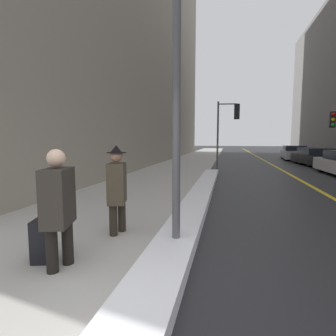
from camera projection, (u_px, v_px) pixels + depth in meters
name	position (u px, v px, depth m)	size (l,w,h in m)	color
sidewalk_slab	(181.00, 166.00, 17.23)	(4.00, 80.00, 0.01)	#B2AFA8
road_centre_stripe	(279.00, 168.00, 15.90)	(0.16, 80.00, 0.00)	gold
snow_bank_curb	(199.00, 197.00, 7.41)	(0.63, 12.52, 0.21)	white
building_facade_left	(134.00, 7.00, 21.84)	(6.00, 36.00, 25.52)	gray
lamp_post	(177.00, 59.00, 3.74)	(0.28, 0.28, 4.74)	#515156
traffic_light_near	(229.00, 120.00, 15.68)	(1.31, 0.40, 4.00)	#515156
pedestrian_with_shoulder_bag	(58.00, 204.00, 3.39)	(0.43, 0.75, 1.58)	black
pedestrian_in_fedora	(117.00, 186.00, 4.67)	(0.41, 0.55, 1.61)	#2A241B
parked_car_black	(315.00, 157.00, 17.86)	(2.14, 4.55, 1.18)	black
parked_car_silver	(294.00, 153.00, 23.04)	(2.18, 4.91, 1.24)	#B2B2B7
rolling_suitcase	(43.00, 240.00, 3.67)	(0.31, 0.41, 0.95)	black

